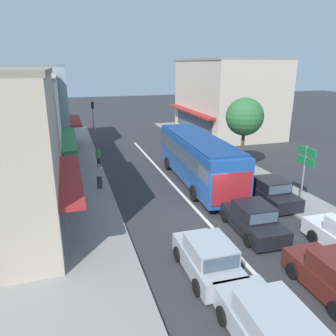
% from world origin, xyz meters
% --- Properties ---
extents(ground_plane, '(140.00, 140.00, 0.00)m').
position_xyz_m(ground_plane, '(0.00, 0.00, 0.00)').
color(ground_plane, '#2D2D30').
extents(lane_centre_line, '(0.20, 28.00, 0.01)m').
position_xyz_m(lane_centre_line, '(0.00, 4.00, 0.00)').
color(lane_centre_line, silver).
rests_on(lane_centre_line, ground).
extents(sidewalk_left, '(5.20, 44.00, 0.14)m').
position_xyz_m(sidewalk_left, '(-6.80, 6.00, 0.07)').
color(sidewalk_left, gray).
rests_on(sidewalk_left, ground).
extents(kerb_right, '(2.80, 44.00, 0.12)m').
position_xyz_m(kerb_right, '(6.20, 6.00, 0.06)').
color(kerb_right, gray).
rests_on(kerb_right, ground).
extents(shopfront_mid_block, '(7.41, 8.80, 7.09)m').
position_xyz_m(shopfront_mid_block, '(-10.18, 9.21, 3.54)').
color(shopfront_mid_block, silver).
rests_on(shopfront_mid_block, ground).
extents(shopfront_far_end, '(8.85, 7.00, 7.85)m').
position_xyz_m(shopfront_far_end, '(-10.18, 17.35, 3.92)').
color(shopfront_far_end, '#84939E').
rests_on(shopfront_far_end, ground).
extents(building_right_far, '(9.32, 13.34, 8.44)m').
position_xyz_m(building_right_far, '(11.48, 20.18, 4.22)').
color(building_right_far, beige).
rests_on(building_right_far, ground).
extents(city_bus, '(3.09, 10.96, 3.23)m').
position_xyz_m(city_bus, '(1.73, 4.86, 1.88)').
color(city_bus, '#1E4C99').
rests_on(city_bus, ground).
extents(hatchback_queue_gap_filler, '(1.85, 3.72, 1.54)m').
position_xyz_m(hatchback_queue_gap_filler, '(-1.80, -4.92, 0.71)').
color(hatchback_queue_gap_filler, '#9EA3A8').
rests_on(hatchback_queue_gap_filler, ground).
extents(sedan_behind_bus_mid, '(2.03, 4.27, 1.47)m').
position_xyz_m(sedan_behind_bus_mid, '(1.67, -2.40, 0.66)').
color(sedan_behind_bus_mid, black).
rests_on(sedan_behind_bus_mid, ground).
extents(hatchback_adjacent_lane_trail, '(1.86, 3.72, 1.54)m').
position_xyz_m(hatchback_adjacent_lane_trail, '(2.01, -7.33, 0.71)').
color(hatchback_adjacent_lane_trail, '#561E19').
rests_on(hatchback_adjacent_lane_trail, ground).
extents(wagon_behind_bus_near, '(2.03, 4.55, 1.58)m').
position_xyz_m(wagon_behind_bus_near, '(-1.56, -8.94, 0.75)').
color(wagon_behind_bus_near, '#9EA3A8').
rests_on(wagon_behind_bus_near, ground).
extents(parked_sedan_kerb_second, '(1.99, 4.25, 1.47)m').
position_xyz_m(parked_sedan_kerb_second, '(4.54, 0.44, 0.66)').
color(parked_sedan_kerb_second, black).
rests_on(parked_sedan_kerb_second, ground).
extents(traffic_light_downstreet, '(0.33, 0.24, 4.20)m').
position_xyz_m(traffic_light_downstreet, '(-3.95, 19.52, 2.85)').
color(traffic_light_downstreet, gray).
rests_on(traffic_light_downstreet, ground).
extents(directional_road_sign, '(0.10, 1.40, 3.60)m').
position_xyz_m(directional_road_sign, '(5.83, -0.67, 2.70)').
color(directional_road_sign, gray).
rests_on(directional_road_sign, ground).
extents(street_tree_right, '(2.75, 2.75, 5.56)m').
position_xyz_m(street_tree_right, '(5.86, 6.16, 4.16)').
color(street_tree_right, brown).
rests_on(street_tree_right, ground).
extents(pedestrian_with_handbag_near, '(0.54, 0.56, 1.63)m').
position_xyz_m(pedestrian_with_handbag_near, '(-4.47, 9.73, 1.07)').
color(pedestrian_with_handbag_near, '#232838').
rests_on(pedestrian_with_handbag_near, sidewalk_left).
extents(pedestrian_browsing_midblock, '(0.53, 0.34, 1.63)m').
position_xyz_m(pedestrian_browsing_midblock, '(-4.87, 5.36, 1.07)').
color(pedestrian_browsing_midblock, '#333338').
rests_on(pedestrian_browsing_midblock, sidewalk_left).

